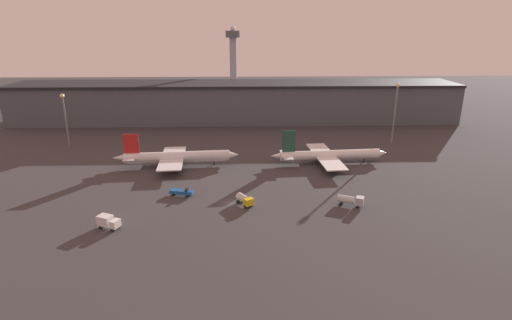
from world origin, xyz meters
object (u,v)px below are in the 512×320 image
Objects in this scene: airplane_0 at (176,157)px; control_tower at (233,60)px; airplane_1 at (329,155)px; service_vehicle_2 at (108,222)px; service_vehicle_1 at (351,200)px; service_vehicle_0 at (245,200)px; service_vehicle_3 at (182,192)px.

control_tower reaches higher than airplane_0.
service_vehicle_2 is at bearing -147.98° from airplane_1.
airplane_0 reaches higher than service_vehicle_1.
airplane_0 is 0.94× the size of control_tower.
control_tower reaches higher than service_vehicle_0.
service_vehicle_3 is (-19.08, 7.14, -0.46)m from service_vehicle_0.
service_vehicle_2 is at bearing -146.23° from service_vehicle_1.
airplane_0 is 1.02× the size of airplane_1.
control_tower is at bearing 103.69° from airplane_1.
service_vehicle_2 is at bearing -99.73° from control_tower.
airplane_0 is 42.43m from service_vehicle_0.
service_vehicle_0 is 37.13m from service_vehicle_2.
service_vehicle_1 is (-1.18, -37.41, -1.34)m from airplane_1.
service_vehicle_0 is at bearing -58.27° from airplane_0.
service_vehicle_2 is 25.49m from service_vehicle_3.
control_tower is at bearing 76.82° from airplane_0.
airplane_1 is 47.79m from service_vehicle_0.
service_vehicle_1 is 66.17m from service_vehicle_2.
control_tower is at bearing 97.72° from service_vehicle_3.
service_vehicle_2 is (-9.88, -47.21, -1.51)m from airplane_0.
airplane_0 is 56.52m from airplane_1.
service_vehicle_0 is (-31.56, -35.86, -1.44)m from airplane_1.
airplane_1 is at bearing -2.70° from airplane_0.
service_vehicle_0 is (24.93, -34.29, -1.72)m from airplane_0.
control_tower reaches higher than airplane_1.
airplane_0 is at bearing -98.89° from control_tower.
service_vehicle_0 is 0.13× the size of control_tower.
service_vehicle_3 is (15.72, 20.05, -0.67)m from service_vehicle_2.
service_vehicle_0 is at bearing -135.65° from airplane_1.
service_vehicle_3 is at bearing -166.08° from service_vehicle_1.
airplane_0 is 7.24× the size of service_vehicle_2.
service_vehicle_2 is at bearing -106.11° from airplane_0.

